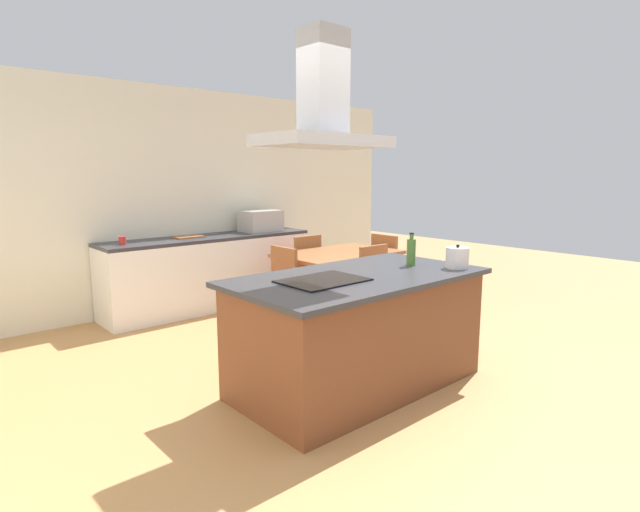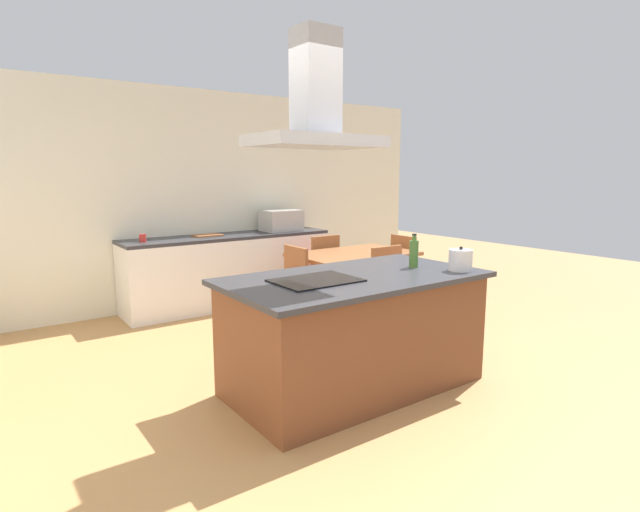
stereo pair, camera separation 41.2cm
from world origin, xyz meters
TOP-DOWN VIEW (x-y plane):
  - ground at (0.00, 1.50)m, footprint 16.00×16.00m
  - wall_back at (0.00, 3.25)m, footprint 7.20×0.10m
  - kitchen_island at (0.00, 0.00)m, footprint 2.02×1.09m
  - cooktop at (-0.37, 0.00)m, footprint 0.60×0.44m
  - tea_kettle at (0.81, -0.35)m, footprint 0.24×0.19m
  - olive_oil_bottle at (0.61, -0.02)m, footprint 0.08×0.08m
  - back_counter at (0.32, 2.88)m, footprint 2.66×0.62m
  - countertop_microwave at (1.09, 2.88)m, footprint 0.50×0.38m
  - coffee_mug_red at (-0.76, 2.84)m, footprint 0.08×0.08m
  - cutting_board at (0.05, 2.93)m, footprint 0.34×0.24m
  - dining_table at (1.30, 1.59)m, footprint 1.40×0.90m
  - chair_at_left_end at (0.38, 1.59)m, footprint 0.42×0.42m
  - chair_at_right_end at (2.22, 1.59)m, footprint 0.42×0.42m
  - chair_facing_back_wall at (1.30, 2.25)m, footprint 0.42×0.42m
  - chair_facing_island at (1.30, 0.92)m, footprint 0.42×0.42m
  - range_hood at (-0.37, 0.00)m, footprint 0.90×0.55m

SIDE VIEW (x-z plane):
  - ground at x=0.00m, z-range 0.00..0.00m
  - back_counter at x=0.32m, z-range 0.00..0.90m
  - kitchen_island at x=0.00m, z-range 0.00..0.90m
  - chair_at_left_end at x=0.38m, z-range 0.06..0.95m
  - chair_at_right_end at x=2.22m, z-range 0.06..0.95m
  - chair_facing_back_wall at x=1.30m, z-range 0.06..0.95m
  - chair_facing_island at x=1.30m, z-range 0.06..0.95m
  - dining_table at x=1.30m, z-range 0.29..1.04m
  - cooktop at x=-0.37m, z-range 0.90..0.91m
  - cutting_board at x=0.05m, z-range 0.90..0.92m
  - coffee_mug_red at x=-0.76m, z-range 0.90..0.99m
  - tea_kettle at x=0.81m, z-range 0.89..1.08m
  - olive_oil_bottle at x=0.61m, z-range 0.88..1.16m
  - countertop_microwave at x=1.09m, z-range 0.90..1.18m
  - wall_back at x=0.00m, z-range 0.00..2.70m
  - range_hood at x=-0.37m, z-range 1.71..2.49m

